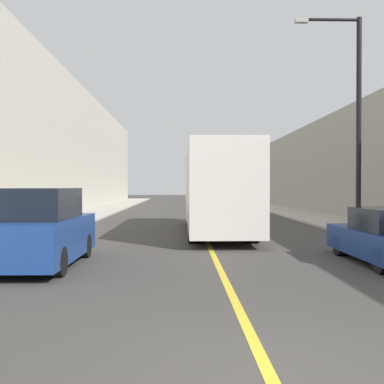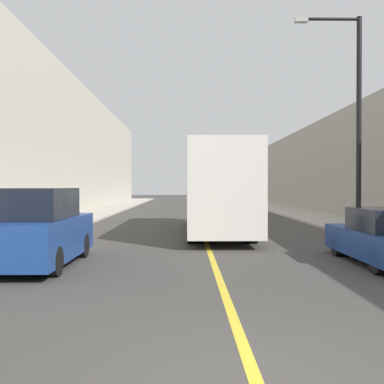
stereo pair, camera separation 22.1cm
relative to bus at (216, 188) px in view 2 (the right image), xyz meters
name	(u,v)px [view 2 (the right image)]	position (x,y,z in m)	size (l,w,h in m)	color
ground_plane	(257,383)	(-0.56, -14.70, -1.93)	(200.00, 200.00, 0.00)	#3F3D3A
sidewalk_left	(97,212)	(-8.11, 15.30, -1.87)	(3.52, 72.00, 0.11)	#B2AA9E
sidewalk_right	(293,212)	(7.00, 15.30, -1.87)	(3.52, 72.00, 0.11)	#B2AA9E
building_row_left	(48,144)	(-11.87, 15.30, 3.35)	(4.00, 72.00, 10.55)	#B7B2A3
building_row_right	(342,167)	(10.75, 15.30, 1.59)	(4.00, 72.00, 7.02)	gray
road_center_line	(196,212)	(-0.56, 15.30, -1.92)	(0.16, 72.00, 0.01)	gold
bus	(216,188)	(0.00, 0.00, 0.00)	(2.49, 10.93, 3.60)	silver
parked_suv_left	(35,230)	(-5.08, -7.92, -1.02)	(1.96, 4.41, 1.97)	navy
street_lamp_right	(354,112)	(5.33, -1.64, 3.03)	(2.65, 0.24, 8.58)	black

